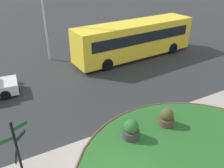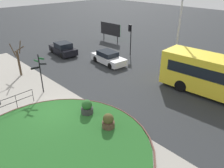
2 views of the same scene
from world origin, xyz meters
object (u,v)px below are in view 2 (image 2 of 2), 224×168
at_px(car_far_lane, 108,58).
at_px(lamppost_tall, 179,25).
at_px(billboard_left, 110,29).
at_px(planter_near_signpost, 87,108).
at_px(signpost_directional, 40,71).
at_px(planter_kerbside, 108,122).
at_px(traffic_light_near, 130,33).
at_px(street_tree_bare, 19,60).
at_px(car_near_lane, 63,49).

bearing_deg(car_far_lane, lamppost_tall, 43.59).
distance_m(car_far_lane, lamppost_tall, 7.97).
height_order(billboard_left, planter_near_signpost, billboard_left).
bearing_deg(billboard_left, signpost_directional, -66.88).
xyz_separation_m(billboard_left, planter_kerbside, (15.03, -14.32, -1.23)).
distance_m(traffic_light_near, planter_near_signpost, 13.66).
xyz_separation_m(billboard_left, street_tree_bare, (3.05, -14.78, -0.14)).
bearing_deg(car_far_lane, traffic_light_near, 101.28).
distance_m(car_far_lane, billboard_left, 9.28).
relative_size(signpost_directional, billboard_left, 0.90).
distance_m(car_near_lane, planter_kerbside, 15.78).
bearing_deg(planter_kerbside, planter_near_signpost, 179.45).
bearing_deg(billboard_left, planter_kerbside, -47.88).
distance_m(car_far_lane, planter_kerbside, 11.55).
bearing_deg(car_near_lane, car_far_lane, -158.73).
height_order(car_near_lane, car_far_lane, car_near_lane).
bearing_deg(lamppost_tall, planter_kerbside, -76.37).
bearing_deg(car_far_lane, car_near_lane, -158.10).
relative_size(car_near_lane, billboard_left, 1.11).
distance_m(lamppost_tall, street_tree_bare, 15.81).
distance_m(signpost_directional, planter_near_signpost, 5.32).
height_order(car_near_lane, lamppost_tall, lamppost_tall).
height_order(lamppost_tall, planter_kerbside, lamppost_tall).
relative_size(planter_near_signpost, street_tree_bare, 0.32).
xyz_separation_m(signpost_directional, street_tree_bare, (-4.70, 0.18, -0.38)).
bearing_deg(lamppost_tall, car_far_lane, -141.50).
xyz_separation_m(planter_kerbside, street_tree_bare, (-11.98, -0.46, 1.09)).
bearing_deg(signpost_directional, planter_near_signpost, 7.48).
distance_m(lamppost_tall, planter_kerbside, 13.16).
height_order(car_far_lane, planter_kerbside, car_far_lane).
bearing_deg(car_near_lane, lamppost_tall, -147.34).
relative_size(traffic_light_near, planter_kerbside, 3.40).
height_order(traffic_light_near, lamppost_tall, lamppost_tall).
distance_m(traffic_light_near, street_tree_bare, 12.62).
distance_m(car_far_lane, traffic_light_near, 4.40).
bearing_deg(signpost_directional, lamppost_tall, 71.46).
height_order(signpost_directional, car_far_lane, signpost_directional).
height_order(signpost_directional, billboard_left, signpost_directional).
bearing_deg(planter_near_signpost, lamppost_tall, 93.58).
bearing_deg(signpost_directional, traffic_light_near, 97.47).
height_order(planter_kerbside, street_tree_bare, street_tree_bare).
bearing_deg(car_near_lane, planter_kerbside, 162.15).
height_order(car_near_lane, planter_near_signpost, car_near_lane).
xyz_separation_m(planter_near_signpost, street_tree_bare, (-9.78, -0.48, 1.07)).
bearing_deg(signpost_directional, car_far_lane, 98.06).
bearing_deg(planter_near_signpost, car_far_lane, 128.79).
xyz_separation_m(lamppost_tall, planter_near_signpost, (0.76, -12.20, -3.86)).
bearing_deg(planter_near_signpost, signpost_directional, -172.52).
relative_size(car_near_lane, planter_kerbside, 3.88).
distance_m(traffic_light_near, billboard_left, 6.72).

